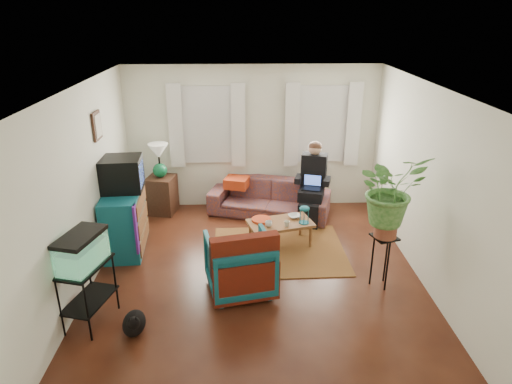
{
  "coord_description": "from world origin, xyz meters",
  "views": [
    {
      "loc": [
        -0.19,
        -5.49,
        3.5
      ],
      "look_at": [
        0.0,
        0.4,
        1.1
      ],
      "focal_mm": 32.0,
      "sensor_mm": 36.0,
      "label": 1
    }
  ],
  "objects_px": {
    "plant_stand": "(382,261)",
    "coffee_table": "(280,234)",
    "sofa": "(269,193)",
    "side_table": "(162,195)",
    "aquarium_stand": "(89,294)",
    "dresser": "(125,221)",
    "armchair": "(240,262)"
  },
  "relations": [
    {
      "from": "plant_stand",
      "to": "coffee_table",
      "type": "bearing_deg",
      "value": 137.5
    },
    {
      "from": "sofa",
      "to": "coffee_table",
      "type": "height_order",
      "value": "sofa"
    },
    {
      "from": "sofa",
      "to": "plant_stand",
      "type": "bearing_deg",
      "value": -43.67
    },
    {
      "from": "sofa",
      "to": "side_table",
      "type": "bearing_deg",
      "value": -167.8
    },
    {
      "from": "side_table",
      "to": "aquarium_stand",
      "type": "bearing_deg",
      "value": -96.35
    },
    {
      "from": "side_table",
      "to": "coffee_table",
      "type": "bearing_deg",
      "value": -33.13
    },
    {
      "from": "sofa",
      "to": "plant_stand",
      "type": "relative_size",
      "value": 2.85
    },
    {
      "from": "sofa",
      "to": "dresser",
      "type": "height_order",
      "value": "dresser"
    },
    {
      "from": "coffee_table",
      "to": "dresser",
      "type": "bearing_deg",
      "value": 165.46
    },
    {
      "from": "sofa",
      "to": "coffee_table",
      "type": "distance_m",
      "value": 1.22
    },
    {
      "from": "dresser",
      "to": "armchair",
      "type": "distance_m",
      "value": 2.1
    },
    {
      "from": "side_table",
      "to": "aquarium_stand",
      "type": "relative_size",
      "value": 0.88
    },
    {
      "from": "sofa",
      "to": "armchair",
      "type": "height_order",
      "value": "armchair"
    },
    {
      "from": "sofa",
      "to": "side_table",
      "type": "height_order",
      "value": "sofa"
    },
    {
      "from": "sofa",
      "to": "aquarium_stand",
      "type": "distance_m",
      "value": 3.78
    },
    {
      "from": "armchair",
      "to": "coffee_table",
      "type": "distance_m",
      "value": 1.36
    },
    {
      "from": "armchair",
      "to": "plant_stand",
      "type": "bearing_deg",
      "value": 168.48
    },
    {
      "from": "side_table",
      "to": "coffee_table",
      "type": "distance_m",
      "value": 2.44
    },
    {
      "from": "dresser",
      "to": "plant_stand",
      "type": "bearing_deg",
      "value": -21.11
    },
    {
      "from": "aquarium_stand",
      "to": "plant_stand",
      "type": "distance_m",
      "value": 3.71
    },
    {
      "from": "armchair",
      "to": "coffee_table",
      "type": "bearing_deg",
      "value": -130.56
    },
    {
      "from": "sofa",
      "to": "dresser",
      "type": "relative_size",
      "value": 2.01
    },
    {
      "from": "side_table",
      "to": "aquarium_stand",
      "type": "xyz_separation_m",
      "value": [
        -0.35,
        -3.14,
        0.04
      ]
    },
    {
      "from": "aquarium_stand",
      "to": "armchair",
      "type": "relative_size",
      "value": 0.91
    },
    {
      "from": "side_table",
      "to": "dresser",
      "type": "xyz_separation_m",
      "value": [
        -0.34,
        -1.37,
        0.13
      ]
    },
    {
      "from": "sofa",
      "to": "coffee_table",
      "type": "bearing_deg",
      "value": -68.98
    },
    {
      "from": "coffee_table",
      "to": "sofa",
      "type": "bearing_deg",
      "value": 79.35
    },
    {
      "from": "sofa",
      "to": "aquarium_stand",
      "type": "bearing_deg",
      "value": -111.07
    },
    {
      "from": "side_table",
      "to": "plant_stand",
      "type": "xyz_separation_m",
      "value": [
        3.3,
        -2.48,
        0.03
      ]
    },
    {
      "from": "sofa",
      "to": "aquarium_stand",
      "type": "xyz_separation_m",
      "value": [
        -2.29,
        -3.0,
        -0.03
      ]
    },
    {
      "from": "side_table",
      "to": "aquarium_stand",
      "type": "distance_m",
      "value": 3.16
    },
    {
      "from": "side_table",
      "to": "armchair",
      "type": "height_order",
      "value": "armchair"
    }
  ]
}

